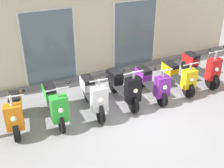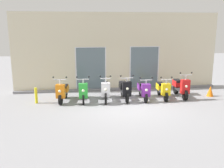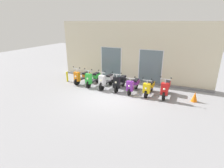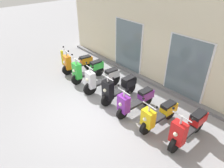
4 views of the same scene
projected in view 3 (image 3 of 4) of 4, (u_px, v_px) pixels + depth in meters
The scene contains 11 objects.
ground_plane at pixel (112, 96), 9.99m from camera, with size 40.00×40.00×0.00m, color #939399.
storefront_facade at pixel (131, 53), 12.06m from camera, with size 10.72×0.50×4.02m.
scooter_orange at pixel (82, 77), 11.96m from camera, with size 0.64×1.51×1.24m.
scooter_green at pixel (93, 78), 11.49m from camera, with size 0.58×1.60×1.26m.
scooter_white at pixel (106, 80), 11.09m from camera, with size 0.51×1.67×1.27m.
scooter_black at pixel (120, 82), 10.78m from camera, with size 0.61×1.65×1.25m.
scooter_purple at pixel (133, 85), 10.42m from camera, with size 0.60×1.60×1.16m.
scooter_yellow at pixel (149, 87), 10.09m from camera, with size 0.56×1.54×1.14m.
scooter_red at pixel (166, 88), 9.78m from camera, with size 0.60×1.65×1.31m.
traffic_cone at pixel (195, 97), 9.25m from camera, with size 0.32×0.32×0.52m, color orange.
curb_bollard at pixel (67, 77), 12.34m from camera, with size 0.12×0.12×0.70m, color yellow.
Camera 3 is at (3.76, -8.38, 4.00)m, focal length 28.27 mm.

